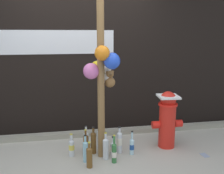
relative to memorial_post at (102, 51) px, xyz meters
name	(u,v)px	position (x,y,z in m)	size (l,w,h in m)	color
ground_plane	(91,166)	(-0.19, -0.26, -1.46)	(14.00, 14.00, 0.00)	#ADA899
building_wall	(81,39)	(-0.19, 1.15, 0.13)	(10.00, 0.21, 3.19)	black
curb_strip	(85,134)	(-0.19, 0.75, -1.42)	(8.00, 0.12, 0.08)	gray
memorial_post	(102,51)	(0.00, 0.00, 0.00)	(0.47, 0.50, 2.65)	olive
fire_hydrant	(167,118)	(1.00, 0.13, -1.01)	(0.47, 0.32, 0.86)	red
bottle_0	(86,141)	(-0.21, 0.24, -1.32)	(0.08, 0.08, 0.37)	silver
bottle_1	(86,144)	(-0.23, 0.07, -1.30)	(0.07, 0.07, 0.38)	brown
bottle_2	(114,152)	(0.13, -0.22, -1.32)	(0.07, 0.07, 0.39)	#337038
bottle_3	(132,146)	(0.42, -0.03, -1.33)	(0.06, 0.06, 0.35)	#B2DBEA
bottle_4	(72,147)	(-0.42, 0.07, -1.33)	(0.08, 0.08, 0.33)	silver
bottle_5	(119,141)	(0.26, 0.05, -1.29)	(0.08, 0.08, 0.39)	silver
bottle_6	(93,142)	(-0.11, 0.10, -1.29)	(0.08, 0.08, 0.40)	brown
bottle_7	(85,151)	(-0.25, -0.13, -1.30)	(0.07, 0.07, 0.38)	#93CCE0
bottle_8	(113,148)	(0.15, -0.03, -1.35)	(0.08, 0.08, 0.29)	silver
bottle_9	(99,138)	(-0.01, 0.26, -1.30)	(0.07, 0.07, 0.38)	silver
bottle_10	(89,156)	(-0.21, -0.29, -1.31)	(0.08, 0.08, 0.35)	brown
bottle_11	(106,148)	(0.03, -0.11, -1.30)	(0.08, 0.08, 0.38)	silver
litter_1	(205,155)	(1.43, -0.26, -1.46)	(0.13, 0.09, 0.01)	#8C99B2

